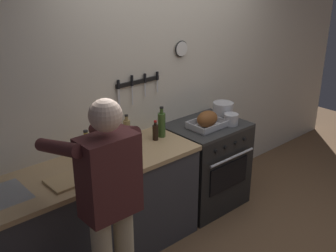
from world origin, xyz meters
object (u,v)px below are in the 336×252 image
(stove, at_px, (206,165))
(bottle_hot_sauce, at_px, (98,147))
(roasting_pan, at_px, (207,120))
(cutting_board, at_px, (72,179))
(bottle_olive_oil, at_px, (162,124))
(saucepan, at_px, (231,119))
(stock_pot, at_px, (223,111))
(person_cook, at_px, (109,200))
(bottle_cooking_oil, at_px, (87,149))
(bottle_soy_sauce, at_px, (155,132))
(bottle_vinegar, at_px, (127,129))

(stove, height_order, bottle_hot_sauce, bottle_hot_sauce)
(roasting_pan, xyz_separation_m, bottle_hot_sauce, (-1.13, 0.19, -0.01))
(cutting_board, xyz_separation_m, bottle_olive_oil, (1.04, 0.19, 0.11))
(stove, relative_size, saucepan, 6.20)
(stove, height_order, stock_pot, stock_pot)
(roasting_pan, height_order, bottle_hot_sauce, roasting_pan)
(stock_pot, xyz_separation_m, bottle_hot_sauce, (-1.43, 0.12, -0.02))
(roasting_pan, height_order, bottle_olive_oil, bottle_olive_oil)
(cutting_board, bearing_deg, bottle_hot_sauce, 32.81)
(stove, distance_m, person_cook, 1.75)
(person_cook, bearing_deg, bottle_olive_oil, -64.00)
(roasting_pan, height_order, saucepan, roasting_pan)
(cutting_board, xyz_separation_m, bottle_cooking_oil, (0.26, 0.20, 0.10))
(stove, distance_m, bottle_olive_oil, 0.79)
(person_cook, height_order, bottle_soy_sauce, person_cook)
(bottle_olive_oil, distance_m, bottle_soy_sauce, 0.10)
(bottle_cooking_oil, bearing_deg, roasting_pan, -6.31)
(bottle_vinegar, distance_m, bottle_soy_sauce, 0.26)
(bottle_soy_sauce, bearing_deg, bottle_olive_oil, 12.57)
(saucepan, bearing_deg, bottle_vinegar, 158.66)
(roasting_pan, bearing_deg, bottle_hot_sauce, 170.42)
(person_cook, distance_m, bottle_soy_sauce, 1.14)
(bottle_olive_oil, height_order, bottle_soy_sauce, bottle_olive_oil)
(saucepan, relative_size, bottle_vinegar, 0.60)
(bottle_vinegar, bearing_deg, saucepan, -21.34)
(bottle_cooking_oil, bearing_deg, cutting_board, -142.46)
(saucepan, xyz_separation_m, bottle_cooking_oil, (-1.49, 0.24, 0.06))
(roasting_pan, xyz_separation_m, cutting_board, (-1.52, -0.06, -0.07))
(stove, height_order, bottle_soy_sauce, bottle_soy_sauce)
(saucepan, bearing_deg, bottle_cooking_oil, 170.80)
(saucepan, bearing_deg, stock_pot, 68.18)
(bottle_vinegar, bearing_deg, bottle_soy_sauce, -43.39)
(bottle_soy_sauce, bearing_deg, bottle_hot_sauce, 171.48)
(bottle_cooking_oil, height_order, bottle_soy_sauce, bottle_cooking_oil)
(stove, height_order, roasting_pan, roasting_pan)
(roasting_pan, relative_size, saucepan, 2.43)
(stove, xyz_separation_m, bottle_cooking_oil, (-1.32, 0.09, 0.56))
(bottle_cooking_oil, bearing_deg, bottle_soy_sauce, -2.70)
(stove, relative_size, stock_pot, 4.30)
(stove, bearing_deg, bottle_olive_oil, 172.27)
(stove, xyz_separation_m, roasting_pan, (-0.06, -0.05, 0.52))
(stove, xyz_separation_m, bottle_olive_oil, (-0.54, 0.07, 0.57))
(bottle_cooking_oil, distance_m, bottle_olive_oil, 0.78)
(stove, height_order, bottle_olive_oil, bottle_olive_oil)
(person_cook, height_order, roasting_pan, person_cook)
(person_cook, xyz_separation_m, roasting_pan, (1.51, 0.54, 0.02))
(roasting_pan, distance_m, bottle_soy_sauce, 0.58)
(bottle_hot_sauce, bearing_deg, bottle_olive_oil, -5.55)
(bottle_cooking_oil, height_order, bottle_olive_oil, bottle_olive_oil)
(stove, relative_size, bottle_soy_sauce, 4.81)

